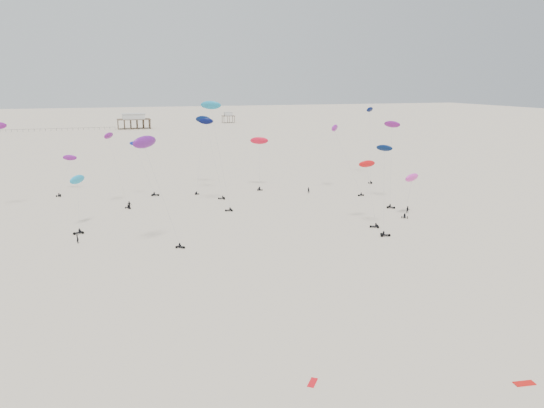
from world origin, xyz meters
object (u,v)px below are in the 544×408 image
object	(u,v)px
pavilion_small	(228,118)
rig_0	(114,154)
pavilion_main	(134,122)
spectator_0	(78,243)

from	to	relation	value
pavilion_small	rig_0	world-z (taller)	rig_0
pavilion_main	pavilion_small	bearing A→B (deg)	23.20
rig_0	spectator_0	bearing A→B (deg)	50.69
pavilion_main	pavilion_small	xyz separation A→B (m)	(70.00, 30.00, -0.74)
pavilion_main	rig_0	world-z (taller)	rig_0
pavilion_main	rig_0	distance (m)	223.68
rig_0	spectator_0	distance (m)	34.54
spectator_0	pavilion_main	bearing A→B (deg)	-37.11
pavilion_main	spectator_0	size ratio (longest dim) A/B	10.47
pavilion_main	spectator_0	bearing A→B (deg)	-95.99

